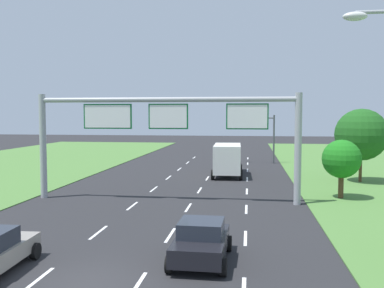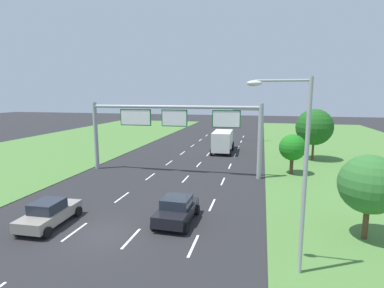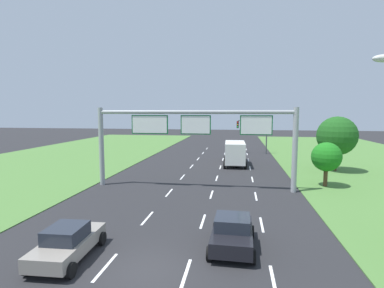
{
  "view_description": "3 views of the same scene",
  "coord_description": "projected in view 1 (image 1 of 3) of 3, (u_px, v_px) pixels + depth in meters",
  "views": [
    {
      "loc": [
        5.37,
        -13.36,
        5.65
      ],
      "look_at": [
        1.81,
        13.26,
        3.79
      ],
      "focal_mm": 40.0,
      "sensor_mm": 36.0,
      "label": 1
    },
    {
      "loc": [
        8.49,
        -14.16,
        7.79
      ],
      "look_at": [
        2.04,
        13.4,
        3.09
      ],
      "focal_mm": 28.0,
      "sensor_mm": 36.0,
      "label": 2
    },
    {
      "loc": [
        3.78,
        -11.48,
        6.63
      ],
      "look_at": [
        -0.5,
        16.26,
        3.6
      ],
      "focal_mm": 28.0,
      "sensor_mm": 36.0,
      "label": 3
    }
  ],
  "objects": [
    {
      "name": "car_lead_silver",
      "position": [
        201.0,
        241.0,
        16.41
      ],
      "size": [
        2.23,
        3.95,
        1.59
      ],
      "rotation": [
        0.0,
        0.0,
        -0.02
      ],
      "color": "black",
      "rests_on": "ground_plane"
    },
    {
      "name": "roadside_tree_far",
      "position": [
        361.0,
        135.0,
        35.28
      ],
      "size": [
        4.29,
        4.29,
        6.13
      ],
      "color": "#513823",
      "rests_on": "ground_plane"
    },
    {
      "name": "lane_dashes_inner_left",
      "position": [
        132.0,
        206.0,
        26.41
      ],
      "size": [
        0.14,
        62.4,
        0.01
      ],
      "color": "white",
      "rests_on": "ground_plane"
    },
    {
      "name": "traffic_light_mast",
      "position": [
        257.0,
        130.0,
        49.37
      ],
      "size": [
        4.76,
        0.49,
        5.6
      ],
      "color": "#47494F",
      "rests_on": "ground_plane"
    },
    {
      "name": "ground_plane",
      "position": [
        86.0,
        283.0,
        14.31
      ],
      "size": [
        200.0,
        200.0,
        0.0
      ],
      "primitive_type": "plane",
      "color": "#262628"
    },
    {
      "name": "lane_dashes_inner_right",
      "position": [
        188.0,
        207.0,
        25.95
      ],
      "size": [
        0.14,
        62.4,
        0.01
      ],
      "color": "white",
      "rests_on": "ground_plane"
    },
    {
      "name": "box_truck",
      "position": [
        228.0,
        158.0,
        39.76
      ],
      "size": [
        2.84,
        7.67,
        2.92
      ],
      "rotation": [
        0.0,
        0.0,
        0.03
      ],
      "color": "silver",
      "rests_on": "ground_plane"
    },
    {
      "name": "sign_gantry",
      "position": [
        166.0,
        125.0,
        27.58
      ],
      "size": [
        17.24,
        0.44,
        7.0
      ],
      "color": "#9EA0A5",
      "rests_on": "ground_plane"
    },
    {
      "name": "lane_dashes_slip",
      "position": [
        246.0,
        209.0,
        25.49
      ],
      "size": [
        0.14,
        62.4,
        0.01
      ],
      "color": "white",
      "rests_on": "ground_plane"
    },
    {
      "name": "roadside_tree_mid",
      "position": [
        342.0,
        159.0,
        28.46
      ],
      "size": [
        2.57,
        2.57,
        3.98
      ],
      "color": "#513823",
      "rests_on": "ground_plane"
    }
  ]
}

